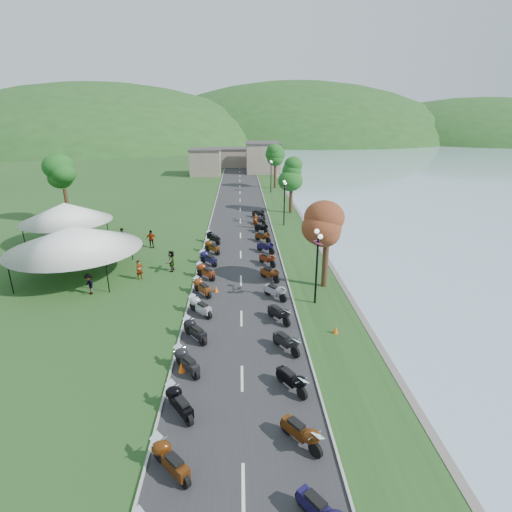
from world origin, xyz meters
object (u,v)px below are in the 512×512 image
object	(u,v)px
pedestrian_a	(140,279)
pedestrian_b	(123,244)
vendor_tent_main	(76,251)
pedestrian_c	(91,294)

from	to	relation	value
pedestrian_a	pedestrian_b	distance (m)	9.80
vendor_tent_main	pedestrian_c	distance (m)	4.70
vendor_tent_main	pedestrian_c	size ratio (longest dim) A/B	4.41
vendor_tent_main	pedestrian_b	size ratio (longest dim) A/B	4.19
vendor_tent_main	pedestrian_c	world-z (taller)	vendor_tent_main
vendor_tent_main	pedestrian_a	size ratio (longest dim) A/B	4.38
pedestrian_a	pedestrian_b	xyz separation A→B (m)	(-3.79, 9.03, 0.00)
pedestrian_a	pedestrian_c	bearing A→B (deg)	-177.51
pedestrian_c	pedestrian_b	bearing A→B (deg)	143.68
vendor_tent_main	pedestrian_b	xyz separation A→B (m)	(1.27, 7.95, -2.00)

